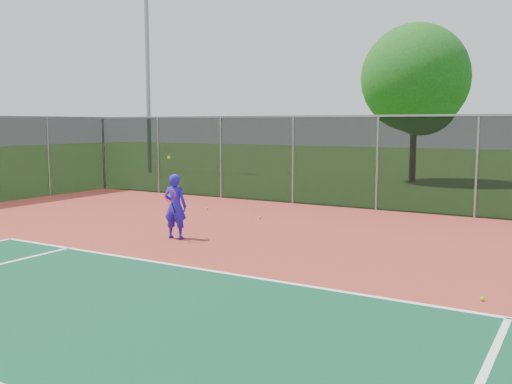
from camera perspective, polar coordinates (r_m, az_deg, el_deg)
ground at (r=6.84m, az=2.98°, el=-17.08°), size 120.00×120.00×0.00m
court_apron at (r=8.54m, az=9.35°, el=-12.12°), size 30.00×20.00×0.02m
fence_back at (r=17.82m, az=21.21°, el=2.50°), size 30.00×0.06×3.03m
tennis_player at (r=13.78m, az=-8.09°, el=-1.42°), size 0.64×0.66×1.98m
practice_ball_0 at (r=18.42m, az=-4.92°, el=-1.65°), size 0.07×0.07×0.07m
practice_ball_1 at (r=9.71m, az=21.67°, el=-9.90°), size 0.07×0.07×0.07m
practice_ball_2 at (r=16.58m, az=0.39°, el=-2.58°), size 0.07×0.07×0.07m
floodlight_nw at (r=33.43m, az=-10.82°, el=13.77°), size 0.90×0.40×12.18m
tree_back_left at (r=28.08m, az=15.79°, el=10.45°), size 5.05×5.05×7.42m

